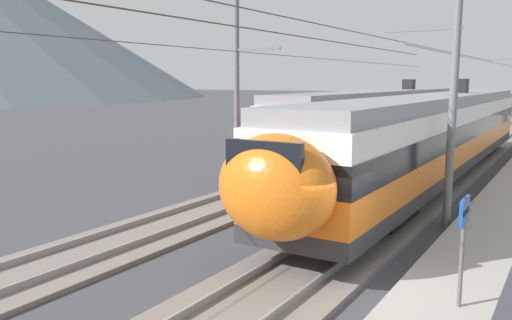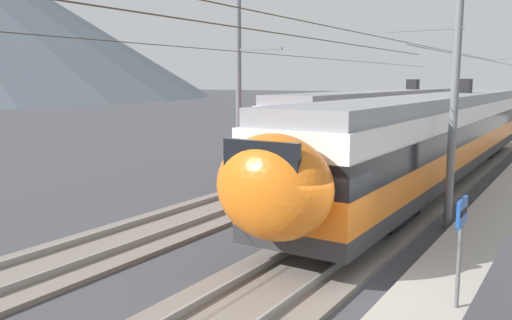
% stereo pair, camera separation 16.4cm
% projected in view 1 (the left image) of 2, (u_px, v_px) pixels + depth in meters
% --- Properties ---
extents(ground_plane, '(400.00, 400.00, 0.00)m').
position_uv_depth(ground_plane, '(349.00, 296.00, 10.93)').
color(ground_plane, '#424247').
extents(track_near, '(120.00, 3.00, 0.28)m').
position_uv_depth(track_near, '(289.00, 280.00, 11.67)').
color(track_near, slate).
rests_on(track_near, ground).
extents(track_far, '(120.00, 3.00, 0.28)m').
position_uv_depth(track_far, '(121.00, 242.00, 14.39)').
color(track_far, slate).
rests_on(track_far, ground).
extents(train_near_platform, '(29.47, 2.89, 4.27)m').
position_uv_depth(train_near_platform, '(435.00, 133.00, 22.59)').
color(train_near_platform, '#2D2D30').
rests_on(train_near_platform, track_near).
extents(train_far_track, '(30.32, 2.90, 4.27)m').
position_uv_depth(train_far_track, '(386.00, 116.00, 33.21)').
color(train_far_track, '#2D2D30').
rests_on(train_far_track, track_far).
extents(catenary_mast_mid, '(43.61, 2.31, 8.49)m').
position_uv_depth(catenary_mast_mid, '(449.00, 83.00, 15.54)').
color(catenary_mast_mid, slate).
rests_on(catenary_mast_mid, ground).
extents(catenary_mast_far_side, '(43.61, 2.24, 8.27)m').
position_uv_depth(catenary_mast_far_side, '(239.00, 85.00, 21.98)').
color(catenary_mast_far_side, slate).
rests_on(catenary_mast_far_side, ground).
extents(platform_sign, '(0.70, 0.08, 2.07)m').
position_uv_depth(platform_sign, '(463.00, 227.00, 9.53)').
color(platform_sign, '#59595B').
rests_on(platform_sign, platform_slab).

